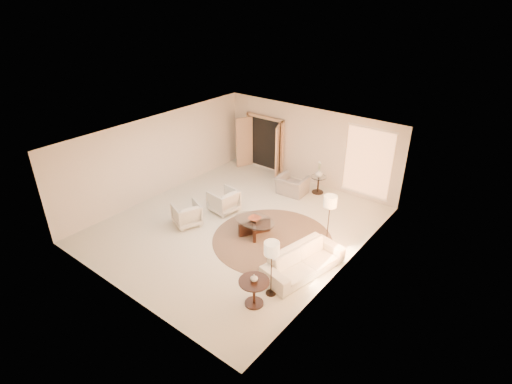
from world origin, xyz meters
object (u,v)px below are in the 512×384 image
Objects in this scene: floor_lamp_far at (272,251)px; bowl at (255,219)px; side_table at (318,183)px; end_vase at (254,278)px; side_vase at (319,173)px; floor_lamp_near at (330,204)px; accent_chair at (292,182)px; armchair_left at (223,200)px; armchair_right at (187,213)px; coffee_table at (255,225)px; sofa at (304,261)px; end_table at (254,288)px.

floor_lamp_far reaches higher than bowl.
side_table is at bearing 88.19° from bowl.
side_vase is at bearing 106.28° from end_vase.
side_table is at bearing 124.83° from floor_lamp_near.
floor_lamp_near is (2.47, -1.94, 0.84)m from accent_chair.
floor_lamp_near is 8.21× the size of end_vase.
armchair_left is 0.83× the size of accent_chair.
coffee_table is (1.97, 0.84, -0.09)m from armchair_right.
accent_chair is 5.31m from floor_lamp_far.
floor_lamp_far is (3.53, -2.24, 0.83)m from armchair_left.
bowl is at bearing -154.43° from floor_lamp_near.
armchair_left is at bearing 164.47° from bowl.
accent_chair reaches higher than bowl.
coffee_table is at bearing 136.72° from floor_lamp_far.
sofa is 3.61× the size of side_table.
armchair_left is 0.55× the size of floor_lamp_near.
side_table is at bearing 88.19° from coffee_table.
floor_lamp_far reaches higher than accent_chair.
floor_lamp_far is at bearing -43.28° from coffee_table.
coffee_table is 2.96m from end_vase.
end_vase reaches higher than bowl.
coffee_table is 4.99× the size of side_vase.
end_table is 0.30m from end_vase.
accent_chair is 1.42× the size of end_table.
armchair_right is at bearing 158.82° from end_vase.
end_vase is at bearing -176.71° from sofa.
floor_lamp_far reaches higher than armchair_left.
side_vase reaches higher than armchair_right.
armchair_right is at bearing 166.25° from floor_lamp_far.
side_table is 3.40× the size of end_vase.
floor_lamp_far is (1.90, -1.79, 0.94)m from coffee_table.
end_table reaches higher than coffee_table.
floor_lamp_near is at bearing -55.17° from side_table.
accent_chair reaches higher than side_table.
end_vase is (2.37, -5.15, 0.31)m from accent_chair.
floor_lamp_far is at bearing 114.32° from accent_chair.
armchair_right reaches higher than end_table.
armchair_right is 0.77× the size of accent_chair.
armchair_right reaches higher than sofa.
coffee_table is at bearing -91.81° from side_vase.
end_table is (-0.27, -1.70, 0.13)m from sofa.
sofa is 12.29× the size of end_vase.
sofa is 1.50× the size of floor_lamp_near.
sofa reaches higher than side_table.
end_vase is (1.69, -5.78, 0.38)m from side_table.
armchair_left is (-3.70, 1.06, 0.09)m from sofa.
floor_lamp_near reaches higher than end_table.
coffee_table is 0.22m from bowl.
sofa is 1.66× the size of coffee_table.
floor_lamp_far is (3.87, -0.95, 0.85)m from armchair_right.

